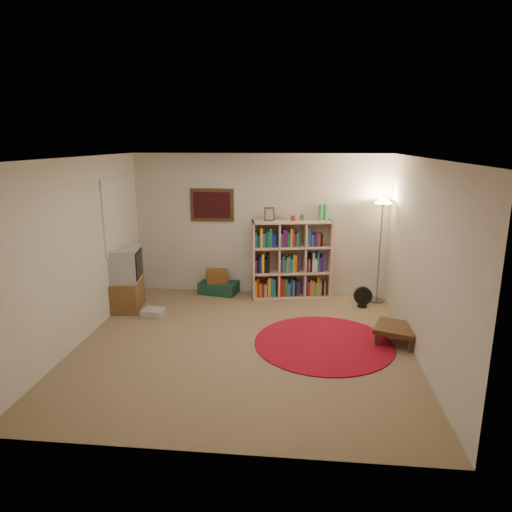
# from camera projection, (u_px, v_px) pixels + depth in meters

# --- Properties ---
(room) EXTENTS (4.54, 4.54, 2.54)m
(room) POSITION_uv_depth(u_px,v_px,m) (240.00, 254.00, 5.98)
(room) COLOR #846C4D
(room) RESTS_ON ground
(bookshelf) EXTENTS (1.42, 0.64, 1.64)m
(bookshelf) POSITION_uv_depth(u_px,v_px,m) (290.00, 260.00, 8.01)
(bookshelf) COLOR #E0B095
(bookshelf) RESTS_ON ground
(floor_lamp) EXTENTS (0.40, 0.40, 1.77)m
(floor_lamp) POSITION_uv_depth(u_px,v_px,m) (382.00, 217.00, 7.56)
(floor_lamp) COLOR gray
(floor_lamp) RESTS_ON ground
(floor_fan) EXTENTS (0.31, 0.17, 0.35)m
(floor_fan) POSITION_uv_depth(u_px,v_px,m) (363.00, 297.00, 7.60)
(floor_fan) COLOR black
(floor_fan) RESTS_ON ground
(tv_stand) EXTENTS (0.59, 0.77, 1.03)m
(tv_stand) POSITION_uv_depth(u_px,v_px,m) (125.00, 280.00, 7.46)
(tv_stand) COLOR brown
(tv_stand) RESTS_ON ground
(dvd_box) EXTENTS (0.36, 0.31, 0.11)m
(dvd_box) POSITION_uv_depth(u_px,v_px,m) (154.00, 312.00, 7.25)
(dvd_box) COLOR #ADACB1
(dvd_box) RESTS_ON ground
(suitcase) EXTENTS (0.74, 0.56, 0.21)m
(suitcase) POSITION_uv_depth(u_px,v_px,m) (219.00, 287.00, 8.32)
(suitcase) COLOR #163E2F
(suitcase) RESTS_ON ground
(wicker_basket) EXTENTS (0.44, 0.37, 0.22)m
(wicker_basket) POSITION_uv_depth(u_px,v_px,m) (217.00, 276.00, 8.26)
(wicker_basket) COLOR brown
(wicker_basket) RESTS_ON suitcase
(paper_towel) EXTENTS (0.14, 0.14, 0.25)m
(paper_towel) POSITION_uv_depth(u_px,v_px,m) (266.00, 291.00, 8.05)
(paper_towel) COLOR white
(paper_towel) RESTS_ON ground
(red_rug) EXTENTS (1.91, 1.91, 0.02)m
(red_rug) POSITION_uv_depth(u_px,v_px,m) (324.00, 343.00, 6.26)
(red_rug) COLOR maroon
(red_rug) RESTS_ON ground
(side_table) EXTENTS (0.69, 0.69, 0.25)m
(side_table) POSITION_uv_depth(u_px,v_px,m) (396.00, 329.00, 6.23)
(side_table) COLOR #3A2514
(side_table) RESTS_ON ground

